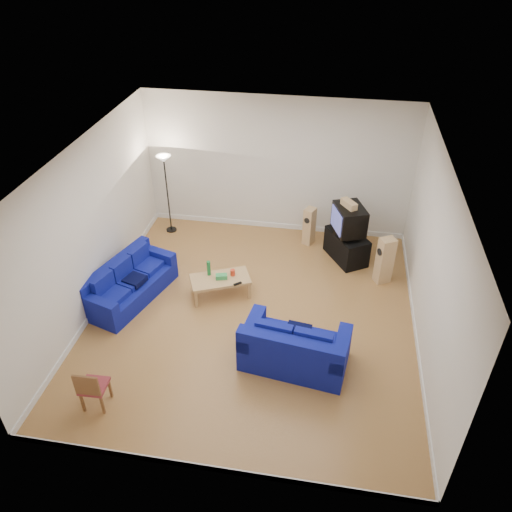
% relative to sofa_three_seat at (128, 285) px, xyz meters
% --- Properties ---
extents(room, '(6.01, 6.51, 3.21)m').
position_rel_sofa_three_seat_xyz_m(room, '(2.50, -0.16, 1.26)').
color(room, brown).
rests_on(room, ground).
extents(sofa_three_seat, '(1.41, 2.15, 0.76)m').
position_rel_sofa_three_seat_xyz_m(sofa_three_seat, '(0.00, 0.00, 0.00)').
color(sofa_three_seat, navy).
rests_on(sofa_three_seat, ground).
extents(sofa_loveseat, '(1.86, 1.20, 0.87)m').
position_rel_sofa_three_seat_xyz_m(sofa_loveseat, '(3.40, -1.26, 0.04)').
color(sofa_loveseat, navy).
rests_on(sofa_loveseat, ground).
extents(coffee_table, '(1.28, 0.98, 0.42)m').
position_rel_sofa_three_seat_xyz_m(coffee_table, '(1.77, 0.34, 0.08)').
color(coffee_table, tan).
rests_on(coffee_table, ground).
extents(bottle, '(0.09, 0.09, 0.31)m').
position_rel_sofa_three_seat_xyz_m(bottle, '(1.53, 0.42, 0.29)').
color(bottle, '#197233').
rests_on(bottle, coffee_table).
extents(tissue_box, '(0.25, 0.17, 0.09)m').
position_rel_sofa_three_seat_xyz_m(tissue_box, '(1.80, 0.34, 0.18)').
color(tissue_box, green).
rests_on(tissue_box, coffee_table).
extents(red_canister, '(0.10, 0.10, 0.13)m').
position_rel_sofa_three_seat_xyz_m(red_canister, '(2.00, 0.48, 0.20)').
color(red_canister, red).
rests_on(red_canister, coffee_table).
extents(remote, '(0.16, 0.14, 0.02)m').
position_rel_sofa_three_seat_xyz_m(remote, '(2.15, 0.21, 0.14)').
color(remote, black).
rests_on(remote, coffee_table).
extents(tv_stand, '(1.01, 1.16, 0.62)m').
position_rel_sofa_three_seat_xyz_m(tv_stand, '(4.19, 2.06, 0.03)').
color(tv_stand, black).
rests_on(tv_stand, ground).
extents(av_receiver, '(0.56, 0.55, 0.10)m').
position_rel_sofa_three_seat_xyz_m(av_receiver, '(4.15, 2.01, 0.39)').
color(av_receiver, black).
rests_on(av_receiver, tv_stand).
extents(television, '(0.77, 0.89, 0.58)m').
position_rel_sofa_three_seat_xyz_m(television, '(4.17, 2.02, 0.73)').
color(television, black).
rests_on(television, av_receiver).
extents(centre_speaker, '(0.36, 0.42, 0.14)m').
position_rel_sofa_three_seat_xyz_m(centre_speaker, '(4.14, 2.02, 1.08)').
color(centre_speaker, tan).
rests_on(centre_speaker, television).
extents(speaker_left, '(0.30, 0.32, 0.89)m').
position_rel_sofa_three_seat_xyz_m(speaker_left, '(3.34, 2.54, 0.16)').
color(speaker_left, tan).
rests_on(speaker_left, ground).
extents(speaker_right, '(0.38, 0.35, 1.02)m').
position_rel_sofa_three_seat_xyz_m(speaker_right, '(4.95, 1.35, 0.23)').
color(speaker_right, tan).
rests_on(speaker_right, ground).
extents(floor_lamp, '(0.33, 0.33, 1.91)m').
position_rel_sofa_three_seat_xyz_m(floor_lamp, '(0.05, 2.54, 1.30)').
color(floor_lamp, black).
rests_on(floor_lamp, ground).
extents(dining_chair, '(0.40, 0.40, 0.81)m').
position_rel_sofa_three_seat_xyz_m(dining_chair, '(0.49, -2.65, 0.17)').
color(dining_chair, brown).
rests_on(dining_chair, ground).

